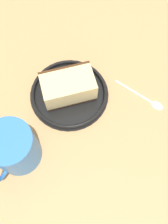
{
  "coord_description": "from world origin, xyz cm",
  "views": [
    {
      "loc": [
        22.28,
        -2.54,
        52.64
      ],
      "look_at": [
        1.68,
        1.23,
        3.0
      ],
      "focal_mm": 39.56,
      "sensor_mm": 36.0,
      "label": 1
    }
  ],
  "objects_px": {
    "small_plate": "(69,93)",
    "teaspoon": "(149,100)",
    "cake_slice": "(68,86)",
    "tea_mug": "(14,148)"
  },
  "relations": [
    {
      "from": "small_plate",
      "to": "teaspoon",
      "type": "distance_m",
      "value": 0.19
    },
    {
      "from": "cake_slice",
      "to": "teaspoon",
      "type": "bearing_deg",
      "value": 74.02
    },
    {
      "from": "tea_mug",
      "to": "teaspoon",
      "type": "distance_m",
      "value": 0.32
    },
    {
      "from": "small_plate",
      "to": "cake_slice",
      "type": "xyz_separation_m",
      "value": [
        -0.0,
        -0.0,
        0.03
      ]
    },
    {
      "from": "tea_mug",
      "to": "cake_slice",
      "type": "bearing_deg",
      "value": 135.25
    },
    {
      "from": "small_plate",
      "to": "cake_slice",
      "type": "distance_m",
      "value": 0.03
    },
    {
      "from": "cake_slice",
      "to": "tea_mug",
      "type": "bearing_deg",
      "value": -44.75
    },
    {
      "from": "tea_mug",
      "to": "teaspoon",
      "type": "xyz_separation_m",
      "value": [
        -0.08,
        0.31,
        -0.05
      ]
    },
    {
      "from": "small_plate",
      "to": "teaspoon",
      "type": "xyz_separation_m",
      "value": [
        0.05,
        0.18,
        -0.0
      ]
    },
    {
      "from": "cake_slice",
      "to": "tea_mug",
      "type": "height_order",
      "value": "tea_mug"
    }
  ]
}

